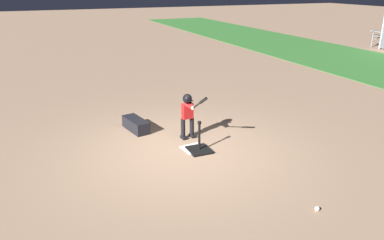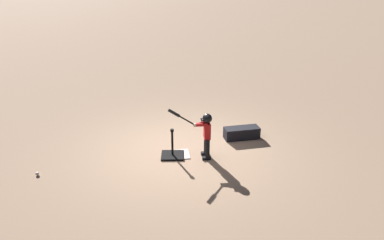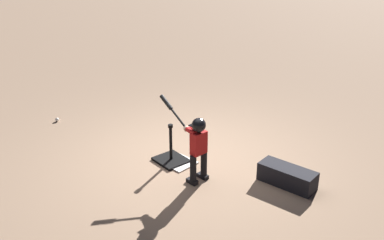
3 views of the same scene
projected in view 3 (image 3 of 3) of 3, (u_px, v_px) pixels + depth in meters
The scene contains 6 objects.
ground_plane at pixel (192, 158), 7.33m from camera, with size 90.00×90.00×0.00m, color #93755B.
home_plate at pixel (179, 163), 7.16m from camera, with size 0.44×0.44×0.02m, color white.
batting_tee at pixel (171, 157), 7.20m from camera, with size 0.49×0.44×0.65m.
batter_child at pixel (197, 141), 6.45m from camera, with size 0.93×0.33×1.16m.
baseball at pixel (57, 120), 8.68m from camera, with size 0.07×0.07×0.07m, color white.
equipment_bag at pixel (287, 176), 6.53m from camera, with size 0.84×0.32×0.28m, color black.
Camera 3 is at (-5.02, 4.08, 3.50)m, focal length 42.00 mm.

